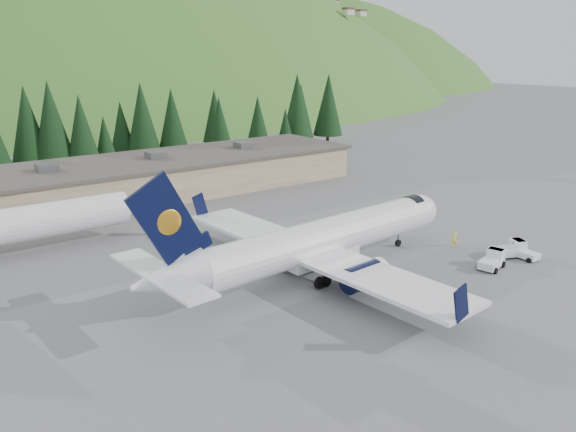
% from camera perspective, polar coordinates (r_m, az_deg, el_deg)
% --- Properties ---
extents(ground, '(600.00, 600.00, 0.00)m').
position_cam_1_polar(ground, '(53.57, 3.85, -5.57)').
color(ground, '#5B5B5F').
extents(airliner, '(35.72, 33.51, 11.85)m').
position_cam_1_polar(airliner, '(51.78, 3.09, -2.61)').
color(airliner, white).
rests_on(airliner, ground).
extents(baggage_tug_a, '(3.46, 2.53, 1.69)m').
position_cam_1_polar(baggage_tug_a, '(57.44, 20.05, -4.22)').
color(baggage_tug_a, white).
rests_on(baggage_tug_a, ground).
extents(baggage_tug_b, '(3.71, 3.03, 1.77)m').
position_cam_1_polar(baggage_tug_b, '(61.00, 21.68, -3.16)').
color(baggage_tug_b, white).
rests_on(baggage_tug_b, ground).
extents(baggage_tug_c, '(1.64, 2.70, 1.44)m').
position_cam_1_polar(baggage_tug_c, '(61.16, 22.73, -3.38)').
color(baggage_tug_c, white).
rests_on(baggage_tug_c, ground).
extents(terminal_building, '(71.00, 17.00, 6.10)m').
position_cam_1_polar(terminal_building, '(82.31, -16.35, 3.54)').
color(terminal_building, '#8E765C').
rests_on(terminal_building, ground).
extents(ramp_worker, '(0.59, 0.39, 1.62)m').
position_cam_1_polar(ramp_worker, '(62.21, 16.57, -2.28)').
color(ramp_worker, '#F8FE18').
rests_on(ramp_worker, ground).
extents(tree_line, '(113.58, 19.14, 14.46)m').
position_cam_1_polar(tree_line, '(103.34, -18.98, 8.69)').
color(tree_line, black).
rests_on(tree_line, ground).
extents(hills, '(614.00, 330.00, 300.00)m').
position_cam_1_polar(hills, '(279.21, -16.19, -5.89)').
color(hills, '#2D6421').
rests_on(hills, ground).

